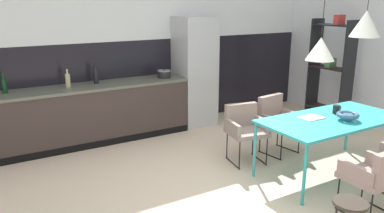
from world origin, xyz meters
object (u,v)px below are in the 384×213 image
(fruit_bowl, at_px, (348,115))
(bottle_vinegar_dark, at_px, (68,80))
(armchair_near_window, at_px, (245,125))
(armchair_far_side, at_px, (276,117))
(bottle_spice_small, at_px, (4,85))
(side_stool, at_px, (350,207))
(refrigerator_column, at_px, (195,72))
(pendant_lamp_over_table_near, at_px, (320,49))
(dining_table, at_px, (332,121))
(bottle_wine_green, at_px, (96,75))
(pendant_lamp_over_table_far, at_px, (366,24))
(mug_wide_latte, at_px, (336,109))
(armchair_head_of_table, at_px, (377,172))
(cooking_pot, at_px, (164,74))
(open_shelf_unit, at_px, (331,68))
(open_book, at_px, (311,118))

(fruit_bowl, bearing_deg, bottle_vinegar_dark, 132.76)
(armchair_near_window, bearing_deg, armchair_far_side, -167.18)
(bottle_spice_small, distance_m, side_stool, 4.52)
(refrigerator_column, xyz_separation_m, fruit_bowl, (0.47, -2.78, -0.14))
(pendant_lamp_over_table_near, bearing_deg, armchair_far_side, 72.58)
(dining_table, height_order, bottle_wine_green, bottle_wine_green)
(dining_table, bearing_deg, pendant_lamp_over_table_far, -7.34)
(dining_table, distance_m, armchair_near_window, 1.11)
(mug_wide_latte, distance_m, bottle_wine_green, 3.48)
(mug_wide_latte, relative_size, pendant_lamp_over_table_near, 0.09)
(armchair_head_of_table, distance_m, pendant_lamp_over_table_near, 1.42)
(cooking_pot, bearing_deg, armchair_head_of_table, -80.63)
(bottle_vinegar_dark, distance_m, side_stool, 4.11)
(refrigerator_column, height_order, armchair_far_side, refrigerator_column)
(dining_table, xyz_separation_m, pendant_lamp_over_table_near, (-0.36, -0.03, 0.91))
(dining_table, height_order, armchair_near_window, armchair_near_window)
(bottle_wine_green, distance_m, open_shelf_unit, 3.98)
(armchair_far_side, relative_size, mug_wide_latte, 6.07)
(open_book, distance_m, bottle_vinegar_dark, 3.44)
(refrigerator_column, xyz_separation_m, open_shelf_unit, (2.09, -1.14, 0.06))
(bottle_wine_green, bearing_deg, armchair_far_side, -41.97)
(cooking_pot, height_order, bottle_vinegar_dark, bottle_vinegar_dark)
(armchair_near_window, distance_m, open_book, 0.89)
(bottle_wine_green, bearing_deg, pendant_lamp_over_table_far, -48.52)
(bottle_wine_green, bearing_deg, refrigerator_column, -3.02)
(dining_table, xyz_separation_m, fruit_bowl, (0.08, -0.15, 0.10))
(dining_table, distance_m, bottle_wine_green, 3.45)
(dining_table, height_order, fruit_bowl, fruit_bowl)
(armchair_near_window, height_order, fruit_bowl, fruit_bowl)
(armchair_head_of_table, height_order, open_shelf_unit, open_shelf_unit)
(bottle_spice_small, height_order, bottle_wine_green, bottle_wine_green)
(bottle_wine_green, height_order, side_stool, bottle_wine_green)
(armchair_near_window, bearing_deg, bottle_spice_small, -23.83)
(bottle_wine_green, relative_size, open_shelf_unit, 0.16)
(dining_table, relative_size, open_shelf_unit, 0.95)
(mug_wide_latte, relative_size, side_stool, 0.30)
(pendant_lamp_over_table_near, relative_size, pendant_lamp_over_table_far, 1.18)
(armchair_near_window, xyz_separation_m, side_stool, (-0.42, -2.00, -0.10))
(refrigerator_column, relative_size, armchair_head_of_table, 2.49)
(cooking_pot, xyz_separation_m, pendant_lamp_over_table_far, (1.35, -2.65, 0.90))
(pendant_lamp_over_table_near, bearing_deg, armchair_head_of_table, -93.13)
(refrigerator_column, xyz_separation_m, open_book, (0.17, -2.50, -0.19))
(bottle_spice_small, distance_m, pendant_lamp_over_table_near, 4.12)
(open_book, xyz_separation_m, bottle_vinegar_dark, (-2.30, 2.54, 0.26))
(bottle_spice_small, bearing_deg, open_book, -39.55)
(armchair_near_window, bearing_deg, open_book, 130.33)
(open_shelf_unit, bearing_deg, bottle_spice_small, -103.73)
(armchair_head_of_table, bearing_deg, side_stool, -162.12)
(armchair_near_window, bearing_deg, fruit_bowl, 135.99)
(armchair_far_side, xyz_separation_m, mug_wide_latte, (0.27, -0.79, 0.27))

